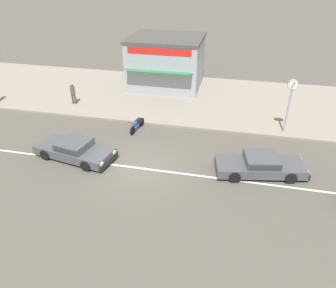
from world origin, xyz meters
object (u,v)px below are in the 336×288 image
at_px(sedan_dark_grey_1, 261,164).
at_px(pedestrian_by_shop, 73,92).
at_px(shopfront_corner_warung, 166,61).
at_px(street_clock, 291,94).
at_px(motorcycle_1, 137,124).
at_px(sedan_dark_grey_2, 75,149).

height_order(sedan_dark_grey_1, pedestrian_by_shop, pedestrian_by_shop).
height_order(sedan_dark_grey_1, shopfront_corner_warung, shopfront_corner_warung).
relative_size(street_clock, pedestrian_by_shop, 2.17).
bearing_deg(street_clock, motorcycle_1, -170.68).
relative_size(motorcycle_1, shopfront_corner_warung, 0.31).
height_order(sedan_dark_grey_2, motorcycle_1, sedan_dark_grey_2).
bearing_deg(shopfront_corner_warung, street_clock, -36.23).
bearing_deg(pedestrian_by_shop, sedan_dark_grey_2, -63.22).
bearing_deg(motorcycle_1, sedan_dark_grey_2, -122.11).
height_order(sedan_dark_grey_2, pedestrian_by_shop, pedestrian_by_shop).
xyz_separation_m(motorcycle_1, shopfront_corner_warung, (0.09, 8.26, 1.76)).
bearing_deg(sedan_dark_grey_1, sedan_dark_grey_2, -176.22).
bearing_deg(motorcycle_1, street_clock, 9.32).
distance_m(sedan_dark_grey_1, sedan_dark_grey_2, 10.18).
height_order(sedan_dark_grey_1, motorcycle_1, sedan_dark_grey_1).
xyz_separation_m(sedan_dark_grey_2, pedestrian_by_shop, (-3.36, 6.66, 0.54)).
bearing_deg(sedan_dark_grey_2, shopfront_corner_warung, 78.25).
relative_size(pedestrian_by_shop, shopfront_corner_warung, 0.27).
bearing_deg(shopfront_corner_warung, sedan_dark_grey_1, -56.39).
distance_m(sedan_dark_grey_2, shopfront_corner_warung, 12.52).
bearing_deg(sedan_dark_grey_1, motorcycle_1, 157.41).
xyz_separation_m(sedan_dark_grey_1, motorcycle_1, (-7.72, 3.21, -0.11)).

